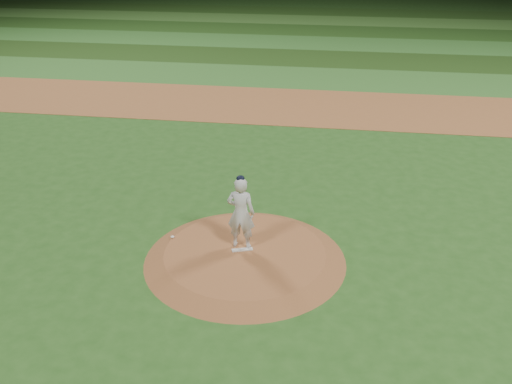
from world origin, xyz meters
name	(u,v)px	position (x,y,z in m)	size (l,w,h in m)	color
ground	(245,260)	(0.00, 0.00, 0.00)	(120.00, 120.00, 0.00)	#26541B
infield_dirt_band	(292,106)	(0.00, 14.00, 0.01)	(70.00, 6.00, 0.02)	#96592E
outfield_stripe_0	(301,78)	(0.00, 19.50, 0.01)	(70.00, 5.00, 0.02)	#336E28
outfield_stripe_1	(307,58)	(0.00, 24.50, 0.01)	(70.00, 5.00, 0.02)	#214315
outfield_stripe_2	(312,43)	(0.00, 29.50, 0.01)	(70.00, 5.00, 0.02)	#337229
outfield_stripe_3	(316,30)	(0.00, 34.50, 0.01)	(70.00, 5.00, 0.02)	#234C18
outfield_stripe_4	(319,20)	(0.00, 39.50, 0.01)	(70.00, 5.00, 0.02)	#3E782B
outfield_stripe_5	(322,12)	(0.00, 44.50, 0.01)	(70.00, 5.00, 0.02)	#254E19
pitchers_mound	(245,256)	(0.00, 0.00, 0.12)	(5.50, 5.50, 0.25)	brown
pitching_rubber	(242,250)	(-0.09, 0.08, 0.26)	(0.57, 0.14, 0.03)	silver
rosin_bag	(172,237)	(-2.16, 0.44, 0.28)	(0.11, 0.11, 0.06)	white
pitcher_on_mound	(241,213)	(-0.15, 0.27, 1.30)	(0.79, 0.54, 2.15)	silver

